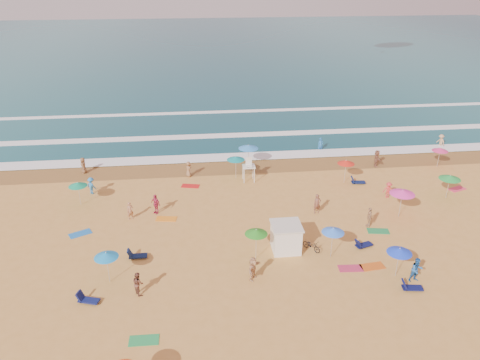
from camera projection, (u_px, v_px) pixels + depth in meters
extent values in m
plane|color=gold|center=(263.00, 227.00, 37.87)|extent=(220.00, 220.00, 0.00)
cube|color=#0C4756|center=(210.00, 50.00, 113.47)|extent=(220.00, 140.00, 0.18)
plane|color=olive|center=(245.00, 166.00, 49.12)|extent=(220.00, 220.00, 0.00)
cube|color=white|center=(242.00, 156.00, 51.33)|extent=(200.00, 2.20, 0.05)
cube|color=white|center=(236.00, 135.00, 57.63)|extent=(200.00, 1.60, 0.05)
cube|color=white|center=(229.00, 112.00, 66.63)|extent=(200.00, 1.20, 0.05)
cube|color=white|center=(286.00, 238.00, 34.55)|extent=(2.00, 2.00, 2.00)
cube|color=silver|center=(287.00, 226.00, 34.10)|extent=(2.20, 2.20, 0.12)
imported|color=black|center=(312.00, 245.00, 34.71)|extent=(1.40, 1.56, 0.82)
cone|color=teal|center=(236.00, 158.00, 45.63)|extent=(1.75, 1.75, 0.35)
cone|color=#2B9221|center=(256.00, 232.00, 32.92)|extent=(1.63, 1.63, 0.35)
cone|color=#1989D8|center=(106.00, 255.00, 30.54)|extent=(1.60, 1.60, 0.35)
cone|color=#387AFF|center=(333.00, 230.00, 33.15)|extent=(1.61, 1.61, 0.35)
cone|color=red|center=(346.00, 162.00, 44.57)|extent=(1.62, 1.62, 0.35)
cone|color=#F937AB|center=(403.00, 192.00, 38.43)|extent=(2.05, 2.05, 0.35)
cone|color=green|center=(450.00, 177.00, 41.68)|extent=(1.90, 1.90, 0.35)
cone|color=#328AE4|center=(248.00, 147.00, 48.23)|extent=(2.06, 2.06, 0.35)
cone|color=blue|center=(400.00, 251.00, 31.20)|extent=(1.68, 1.68, 0.35)
cone|color=#E43276|center=(440.00, 149.00, 48.22)|extent=(1.64, 1.64, 0.35)
cone|color=#129568|center=(78.00, 184.00, 40.49)|extent=(1.60, 1.60, 0.35)
cube|color=#101853|center=(89.00, 300.00, 29.44)|extent=(1.41, 0.92, 0.34)
cube|color=#0E1D47|center=(138.00, 256.00, 33.89)|extent=(1.30, 0.57, 0.34)
cube|color=#0E1249|center=(412.00, 288.00, 30.58)|extent=(1.37, 0.75, 0.34)
cube|color=#0D1345|center=(364.00, 245.00, 35.20)|extent=(1.41, 0.92, 0.34)
cube|color=#0F1B4C|center=(358.00, 182.00, 45.21)|extent=(1.35, 0.69, 0.34)
cube|color=blue|center=(80.00, 234.00, 36.96)|extent=(1.91, 1.55, 0.03)
cube|color=green|center=(144.00, 340.00, 26.56)|extent=(1.72, 0.89, 0.03)
cube|color=orange|center=(166.00, 219.00, 39.08)|extent=(1.82, 1.13, 0.03)
cube|color=#BC2C52|center=(351.00, 268.00, 32.78)|extent=(1.75, 0.97, 0.03)
cube|color=red|center=(190.00, 186.00, 44.78)|extent=(1.85, 1.22, 0.03)
cube|color=#218546|center=(378.00, 231.00, 37.31)|extent=(1.82, 1.13, 0.03)
cube|color=#D85B18|center=(372.00, 266.00, 32.98)|extent=(1.79, 1.05, 0.03)
cube|color=#F1385C|center=(457.00, 189.00, 44.20)|extent=(1.89, 1.40, 0.03)
imported|color=brown|center=(138.00, 283.00, 30.00)|extent=(0.92, 0.98, 1.61)
imported|color=tan|center=(441.00, 142.00, 54.09)|extent=(0.94, 1.26, 1.73)
imported|color=#936944|center=(188.00, 169.00, 46.48)|extent=(0.84, 0.93, 1.59)
imported|color=#BE2F55|center=(156.00, 204.00, 39.65)|extent=(1.04, 1.02, 1.76)
imported|color=#A3654B|center=(377.00, 158.00, 48.78)|extent=(0.83, 1.73, 1.79)
imported|color=#2365A4|center=(321.00, 145.00, 53.08)|extent=(0.68, 0.49, 1.74)
imported|color=brown|center=(317.00, 204.00, 39.67)|extent=(0.68, 0.49, 1.74)
imported|color=tan|center=(253.00, 268.00, 31.36)|extent=(1.24, 1.62, 1.71)
imported|color=#DA3639|center=(388.00, 190.00, 42.34)|extent=(1.06, 0.71, 1.51)
imported|color=#297AC2|center=(91.00, 186.00, 43.04)|extent=(1.19, 1.09, 1.61)
imported|color=brown|center=(83.00, 165.00, 47.26)|extent=(0.60, 0.85, 1.65)
imported|color=#2665B2|center=(417.00, 270.00, 31.16)|extent=(0.95, 0.79, 1.77)
imported|color=#B57853|center=(130.00, 211.00, 38.78)|extent=(0.65, 0.55, 1.53)
imported|color=tan|center=(369.00, 217.00, 37.66)|extent=(0.58, 1.06, 1.70)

